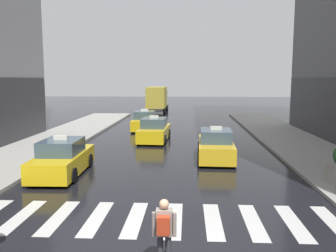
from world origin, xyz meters
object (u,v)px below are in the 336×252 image
Objects in this scene: taxi_third at (154,131)px; box_truck at (157,99)px; taxi_lead at (62,159)px; taxi_fourth at (145,121)px; taxi_second at (216,146)px; pedestrian_with_backpack at (164,229)px.

taxi_third is 19.99m from box_truck.
taxi_lead is 1.01× the size of taxi_fourth.
taxi_lead is 0.99× the size of taxi_third.
taxi_second is 0.61× the size of box_truck.
taxi_lead is 28.90m from box_truck.
box_truck is at bearing 94.37° from taxi_third.
pedestrian_with_backpack is at bearing -83.75° from taxi_third.
taxi_fourth is at bearing 98.16° from pedestrian_with_backpack.
taxi_third is at bearing 125.39° from taxi_second.
taxi_fourth reaches higher than pedestrian_with_backpack.
taxi_lead is 1.00× the size of taxi_second.
taxi_lead is 9.50m from taxi_third.
taxi_lead is at bearing -110.29° from taxi_third.
taxi_fourth is at bearing 115.72° from taxi_second.
taxi_third is (-3.84, 5.40, 0.00)m from taxi_second.
taxi_second is 1.01× the size of taxi_fourth.
box_truck reaches higher than taxi_second.
taxi_lead and taxi_second have the same top height.
taxi_lead is at bearing -93.52° from box_truck.
taxi_lead is 14.36m from taxi_fourth.
pedestrian_with_backpack is (1.82, -16.63, 0.25)m from taxi_third.
taxi_lead is 0.61× the size of box_truck.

